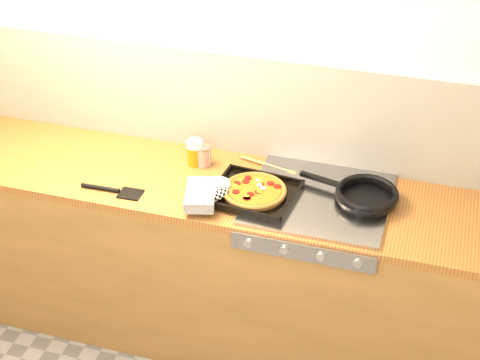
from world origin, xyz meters
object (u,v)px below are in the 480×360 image
(pizza_on_tray, at_px, (240,192))
(juice_glass, at_px, (195,152))
(tomato_can, at_px, (204,156))
(frying_pan, at_px, (366,195))

(pizza_on_tray, height_order, juice_glass, juice_glass)
(pizza_on_tray, relative_size, juice_glass, 3.90)
(tomato_can, relative_size, juice_glass, 0.78)
(pizza_on_tray, distance_m, frying_pan, 0.54)
(pizza_on_tray, relative_size, tomato_can, 4.99)
(juice_glass, bearing_deg, pizza_on_tray, -37.38)
(pizza_on_tray, xyz_separation_m, juice_glass, (-0.28, 0.22, 0.02))
(frying_pan, xyz_separation_m, tomato_can, (-0.76, 0.09, 0.01))
(tomato_can, distance_m, juice_glass, 0.04)
(pizza_on_tray, distance_m, tomato_can, 0.33)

